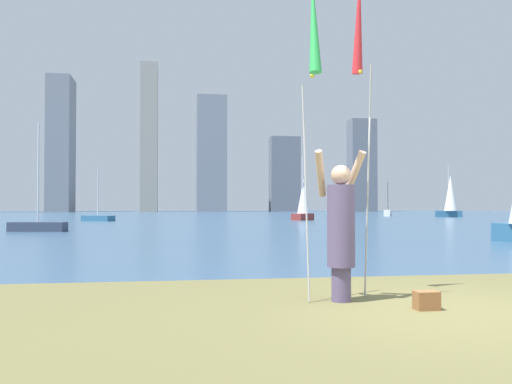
{
  "coord_description": "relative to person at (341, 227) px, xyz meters",
  "views": [
    {
      "loc": [
        -3.41,
        -6.3,
        1.3
      ],
      "look_at": [
        -0.76,
        10.37,
        1.68
      ],
      "focal_mm": 38.78,
      "sensor_mm": 36.0,
      "label": 1
    }
  ],
  "objects": [
    {
      "name": "sailboat_2",
      "position": [
        8.93,
        38.04,
        0.59
      ],
      "size": [
        2.23,
        2.24,
        5.36
      ],
      "color": "maroon",
      "rests_on": "ground"
    },
    {
      "name": "skyline_tower_2",
      "position": [
        -5.81,
        95.96,
        12.54
      ],
      "size": [
        3.06,
        5.46,
        27.08
      ],
      "color": "gray",
      "rests_on": "ground"
    },
    {
      "name": "kite_flag_left",
      "position": [
        -0.44,
        -0.26,
        2.55
      ],
      "size": [
        0.16,
        0.79,
        4.34
      ],
      "color": "#B2B2B7",
      "rests_on": "ground"
    },
    {
      "name": "ground",
      "position": [
        1.11,
        50.09,
        -1.06
      ],
      "size": [
        120.0,
        138.0,
        0.12
      ],
      "color": "brown"
    },
    {
      "name": "sailboat_0",
      "position": [
        22.23,
        52.12,
        -0.64
      ],
      "size": [
        1.76,
        2.51,
        3.84
      ],
      "color": "white",
      "rests_on": "ground"
    },
    {
      "name": "kite_flag_right",
      "position": [
        0.44,
        0.49,
        2.88
      ],
      "size": [
        0.16,
        0.66,
        4.77
      ],
      "color": "#B2B2B7",
      "rests_on": "ground"
    },
    {
      "name": "skyline_tower_3",
      "position": [
        5.4,
        93.6,
        9.53
      ],
      "size": [
        5.38,
        5.16,
        21.06
      ],
      "color": "gray",
      "rests_on": "ground"
    },
    {
      "name": "sailboat_1",
      "position": [
        -8.52,
        20.86,
        -0.7
      ],
      "size": [
        2.78,
        1.27,
        5.29
      ],
      "color": "#333D51",
      "rests_on": "ground"
    },
    {
      "name": "skyline_tower_5",
      "position": [
        33.64,
        92.08,
        7.65
      ],
      "size": [
        4.79,
        3.61,
        17.3
      ],
      "color": "slate",
      "rests_on": "ground"
    },
    {
      "name": "sailboat_7",
      "position": [
        -7.85,
        38.43,
        -0.74
      ],
      "size": [
        2.81,
        2.35,
        4.17
      ],
      "color": "#2D6084",
      "rests_on": "ground"
    },
    {
      "name": "bag",
      "position": [
        0.86,
        -0.73,
        -0.89
      ],
      "size": [
        0.29,
        0.2,
        0.23
      ],
      "color": "brown",
      "rests_on": "ground"
    },
    {
      "name": "skyline_tower_1",
      "position": [
        -21.52,
        96.58,
        11.13
      ],
      "size": [
        4.1,
        7.29,
        24.27
      ],
      "color": "gray",
      "rests_on": "ground"
    },
    {
      "name": "person",
      "position": [
        0.0,
        0.0,
        0.0
      ],
      "size": [
        0.75,
        0.55,
        2.04
      ],
      "rotation": [
        0.0,
        0.0,
        -0.23
      ],
      "color": "#594C72",
      "rests_on": "ground"
    },
    {
      "name": "skyline_tower_4",
      "position": [
        19.56,
        95.65,
        6.1
      ],
      "size": [
        5.62,
        3.01,
        14.2
      ],
      "color": "slate",
      "rests_on": "ground"
    },
    {
      "name": "sailboat_4",
      "position": [
        27.22,
        47.34,
        1.24
      ],
      "size": [
        2.74,
        1.67,
        5.54
      ],
      "color": "#2D6084",
      "rests_on": "ground"
    }
  ]
}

